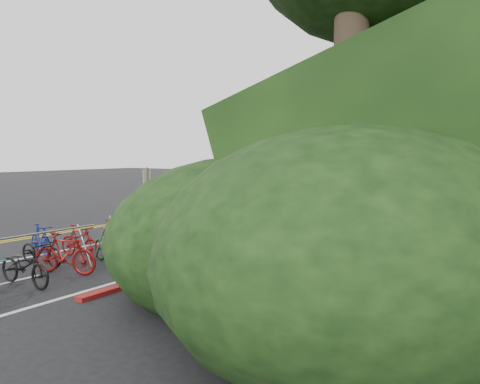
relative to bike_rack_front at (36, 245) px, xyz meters
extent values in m
plane|color=black|center=(-3.50, 1.51, -0.86)|extent=(120.00, 120.00, 0.00)
cube|color=gold|center=(-5.65, 11.51, -0.85)|extent=(0.12, 80.00, 0.01)
cube|color=gold|center=(-5.35, 11.51, -0.85)|extent=(0.12, 80.00, 0.01)
cube|color=silver|center=(-2.50, 11.51, -0.85)|extent=(0.12, 80.00, 0.01)
cube|color=silver|center=(1.70, 11.51, -0.85)|extent=(0.12, 80.00, 0.01)
cube|color=silver|center=(-0.40, -0.49, -0.85)|extent=(0.10, 1.60, 0.01)
cube|color=silver|center=(-0.40, 5.51, -0.85)|extent=(0.10, 1.60, 0.01)
cube|color=silver|center=(-0.40, 11.51, -0.85)|extent=(0.10, 1.60, 0.01)
cube|color=silver|center=(-0.40, 17.51, -0.85)|extent=(0.10, 1.60, 0.01)
cube|color=silver|center=(-0.40, 23.51, -0.85)|extent=(0.10, 1.60, 0.01)
cube|color=silver|center=(-0.40, 29.51, -0.85)|extent=(0.10, 1.60, 0.01)
cube|color=silver|center=(-0.40, 35.51, -0.85)|extent=(0.10, 1.60, 0.01)
cube|color=maroon|center=(2.20, 13.51, -0.81)|extent=(0.25, 28.00, 0.10)
cube|color=#382819|center=(2.90, 23.51, -0.78)|extent=(1.40, 44.00, 0.16)
ellipsoid|color=#284C19|center=(3.70, 4.51, 0.18)|extent=(2.00, 2.80, 1.60)
ellipsoid|color=#284C19|center=(4.50, 9.51, 0.69)|extent=(2.60, 3.64, 2.08)
ellipsoid|color=#284C19|center=(5.70, 15.51, 1.13)|extent=(2.20, 3.08, 1.76)
ellipsoid|color=#284C19|center=(4.30, 21.51, 0.70)|extent=(3.00, 4.20, 2.40)
ellipsoid|color=#284C19|center=(5.00, 27.51, 0.87)|extent=(2.40, 3.36, 1.92)
ellipsoid|color=#284C19|center=(3.50, 7.51, 0.04)|extent=(1.80, 2.52, 1.44)
ellipsoid|color=#284C19|center=(6.50, 19.51, 1.74)|extent=(3.20, 4.48, 2.56)
ellipsoid|color=black|center=(4.50, 2.01, 0.35)|extent=(5.28, 6.16, 3.52)
ellipsoid|color=black|center=(7.50, 1.01, 0.57)|extent=(6.24, 7.28, 4.16)
cylinder|color=#2D2319|center=(6.00, 4.51, 3.33)|extent=(0.82, 0.82, 5.97)
cylinder|color=#2D2319|center=(7.50, 13.51, 5.09)|extent=(0.87, 0.87, 6.89)
cylinder|color=#2D2319|center=(-12.50, 43.51, 2.13)|extent=(0.82, 0.82, 5.97)
ellipsoid|color=black|center=(-12.50, 43.51, 7.57)|extent=(8.17, 8.17, 7.76)
cylinder|color=#2D2319|center=(-9.50, 51.51, 1.90)|extent=(0.79, 0.79, 5.51)
ellipsoid|color=black|center=(-9.50, 51.51, 6.80)|extent=(7.15, 7.15, 6.79)
cylinder|color=gray|center=(0.00, 0.00, 0.27)|extent=(0.05, 3.36, 0.05)
cylinder|color=gray|center=(-0.28, 1.58, -0.29)|extent=(0.57, 0.04, 1.11)
cylinder|color=gray|center=(0.28, 1.58, -0.29)|extent=(0.57, 0.04, 1.11)
cylinder|color=gray|center=(-0.50, 4.51, 0.29)|extent=(0.05, 3.00, 0.05)
cylinder|color=gray|center=(-0.78, 3.11, -0.28)|extent=(0.58, 0.04, 1.13)
cylinder|color=gray|center=(-0.22, 3.11, -0.28)|extent=(0.58, 0.04, 1.13)
cylinder|color=gray|center=(-0.78, 5.91, -0.28)|extent=(0.58, 0.04, 1.13)
cylinder|color=gray|center=(-0.22, 5.91, -0.28)|extent=(0.58, 0.04, 1.13)
cylinder|color=gray|center=(-0.50, 9.51, 0.29)|extent=(0.05, 3.00, 0.05)
cylinder|color=gray|center=(-0.78, 8.11, -0.28)|extent=(0.58, 0.04, 1.13)
cylinder|color=gray|center=(-0.22, 8.11, -0.28)|extent=(0.58, 0.04, 1.13)
cylinder|color=gray|center=(-0.78, 10.91, -0.28)|extent=(0.58, 0.04, 1.13)
cylinder|color=gray|center=(-0.22, 10.91, -0.28)|extent=(0.58, 0.04, 1.13)
cylinder|color=gray|center=(-0.50, 14.51, 0.29)|extent=(0.05, 3.00, 0.05)
cylinder|color=gray|center=(-0.78, 13.11, -0.28)|extent=(0.58, 0.04, 1.13)
cylinder|color=gray|center=(-0.22, 13.11, -0.28)|extent=(0.58, 0.04, 1.13)
cylinder|color=gray|center=(-0.78, 15.91, -0.28)|extent=(0.58, 0.04, 1.13)
cylinder|color=gray|center=(-0.22, 15.91, -0.28)|extent=(0.58, 0.04, 1.13)
cylinder|color=gray|center=(-0.50, 19.51, 0.29)|extent=(0.05, 3.00, 0.05)
cylinder|color=gray|center=(-0.78, 18.11, -0.28)|extent=(0.58, 0.04, 1.13)
cylinder|color=gray|center=(-0.22, 18.11, -0.28)|extent=(0.58, 0.04, 1.13)
cylinder|color=gray|center=(-0.78, 20.91, -0.28)|extent=(0.58, 0.04, 1.13)
cylinder|color=gray|center=(-0.22, 20.91, -0.28)|extent=(0.58, 0.04, 1.13)
cylinder|color=gray|center=(-0.50, 24.51, 0.29)|extent=(0.05, 3.00, 0.05)
cylinder|color=gray|center=(-0.78, 23.11, -0.28)|extent=(0.58, 0.04, 1.13)
cylinder|color=gray|center=(-0.22, 23.11, -0.28)|extent=(0.58, 0.04, 1.13)
cylinder|color=gray|center=(-0.78, 25.91, -0.28)|extent=(0.58, 0.04, 1.13)
cylinder|color=gray|center=(-0.22, 25.91, -0.28)|extent=(0.58, 0.04, 1.13)
cylinder|color=brown|center=(-2.90, 6.51, 0.39)|extent=(0.08, 0.08, 2.50)
cube|color=silver|center=(-2.90, 6.51, 1.29)|extent=(0.02, 0.40, 0.50)
cylinder|color=brown|center=(-2.90, 12.51, 0.39)|extent=(0.08, 0.08, 2.50)
cube|color=silver|center=(-2.90, 12.51, 1.29)|extent=(0.02, 0.40, 0.50)
cylinder|color=brown|center=(-2.90, 18.51, 0.39)|extent=(0.08, 0.08, 2.50)
cube|color=silver|center=(-2.90, 18.51, 1.29)|extent=(0.02, 0.40, 0.50)
cylinder|color=brown|center=(-2.90, 24.51, 0.39)|extent=(0.08, 0.08, 2.50)
cube|color=silver|center=(-2.90, 24.51, 1.29)|extent=(0.02, 0.40, 0.50)
imported|color=navy|center=(-2.35, 1.62, -0.38)|extent=(0.81, 1.65, 0.95)
imported|color=black|center=(0.20, -0.42, -0.38)|extent=(0.66, 1.81, 0.95)
imported|color=black|center=(-1.29, 0.95, -0.42)|extent=(0.66, 1.68, 0.87)
imported|color=maroon|center=(0.06, 0.73, -0.33)|extent=(1.04, 1.83, 1.06)
imported|color=maroon|center=(-1.22, 2.12, -0.38)|extent=(0.51, 1.61, 0.96)
imported|color=#144C1E|center=(0.11, 2.13, -0.37)|extent=(1.04, 1.95, 0.97)
imported|color=maroon|center=(-1.16, 3.24, -0.36)|extent=(1.00, 1.70, 0.99)
imported|color=black|center=(0.43, 3.23, -0.38)|extent=(0.91, 1.89, 0.95)
imported|color=slate|center=(-1.08, 4.75, -0.36)|extent=(1.01, 1.70, 0.99)
imported|color=#9E9EA3|center=(0.52, 4.59, -0.43)|extent=(0.61, 1.65, 0.86)
imported|color=maroon|center=(-1.49, 5.84, -0.36)|extent=(0.89, 1.70, 0.98)
imported|color=navy|center=(0.43, 5.93, -0.32)|extent=(0.92, 1.87, 1.08)
imported|color=beige|center=(-1.21, 7.15, -0.37)|extent=(0.85, 1.92, 0.98)
imported|color=navy|center=(0.70, 7.12, -0.44)|extent=(1.00, 1.69, 0.84)
imported|color=slate|center=(-1.47, 8.16, -0.32)|extent=(0.78, 1.82, 1.06)
imported|color=navy|center=(0.12, 8.24, -0.34)|extent=(0.75, 1.78, 1.04)
imported|color=#144C1E|center=(-1.57, 9.37, -0.38)|extent=(0.78, 1.64, 0.95)
imported|color=slate|center=(0.73, 9.39, -0.37)|extent=(0.72, 1.67, 0.97)
imported|color=#9E9EA3|center=(-1.23, 10.50, -0.36)|extent=(0.76, 1.72, 1.00)
imported|color=maroon|center=(0.08, 10.48, -0.34)|extent=(1.03, 1.77, 1.03)
imported|color=slate|center=(-1.30, 11.76, -0.35)|extent=(1.07, 1.74, 1.01)
imported|color=maroon|center=(0.59, 11.70, -0.32)|extent=(1.00, 1.85, 1.07)
camera|label=1|loc=(10.19, -6.35, 2.19)|focal=35.00mm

